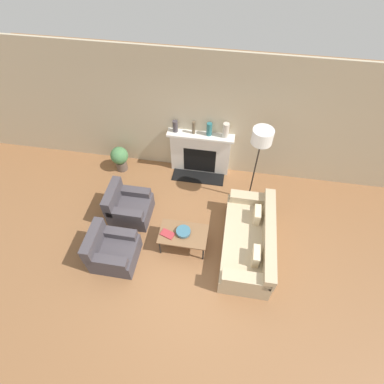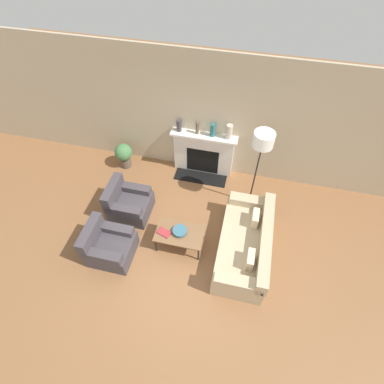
{
  "view_description": "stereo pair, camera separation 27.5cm",
  "coord_description": "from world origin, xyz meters",
  "px_view_note": "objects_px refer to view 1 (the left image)",
  "views": [
    {
      "loc": [
        0.56,
        -2.69,
        5.33
      ],
      "look_at": [
        -0.09,
        1.31,
        0.45
      ],
      "focal_mm": 28.0,
      "sensor_mm": 36.0,
      "label": 1
    },
    {
      "loc": [
        0.83,
        -2.64,
        5.33
      ],
      "look_at": [
        -0.09,
        1.31,
        0.45
      ],
      "focal_mm": 28.0,
      "sensor_mm": 36.0,
      "label": 2
    }
  ],
  "objects_px": {
    "fireplace": "(200,153)",
    "floor_lamp": "(261,144)",
    "mantel_vase_left": "(175,126)",
    "potted_plant": "(120,157)",
    "couch": "(250,241)",
    "armchair_near": "(112,251)",
    "armchair_far": "(128,207)",
    "coffee_table": "(183,235)",
    "bowl": "(183,232)",
    "book": "(167,234)",
    "mantel_vase_right": "(226,130)",
    "mantel_vase_center_left": "(194,128)",
    "mantel_vase_center_right": "(209,129)"
  },
  "relations": [
    {
      "from": "mantel_vase_center_left",
      "to": "armchair_near",
      "type": "bearing_deg",
      "value": -113.04
    },
    {
      "from": "mantel_vase_center_right",
      "to": "mantel_vase_right",
      "type": "xyz_separation_m",
      "value": [
        0.35,
        0.0,
        0.02
      ]
    },
    {
      "from": "couch",
      "to": "mantel_vase_center_right",
      "type": "distance_m",
      "value": 2.51
    },
    {
      "from": "mantel_vase_right",
      "to": "floor_lamp",
      "type": "bearing_deg",
      "value": -47.81
    },
    {
      "from": "couch",
      "to": "mantel_vase_left",
      "type": "bearing_deg",
      "value": -138.09
    },
    {
      "from": "book",
      "to": "mantel_vase_left",
      "type": "height_order",
      "value": "mantel_vase_left"
    },
    {
      "from": "armchair_far",
      "to": "mantel_vase_left",
      "type": "xyz_separation_m",
      "value": [
        0.73,
        1.62,
        0.95
      ]
    },
    {
      "from": "mantel_vase_left",
      "to": "potted_plant",
      "type": "xyz_separation_m",
      "value": [
        -1.33,
        -0.3,
        -0.86
      ]
    },
    {
      "from": "coffee_table",
      "to": "mantel_vase_left",
      "type": "xyz_separation_m",
      "value": [
        -0.56,
        2.17,
        0.84
      ]
    },
    {
      "from": "fireplace",
      "to": "mantel_vase_left",
      "type": "distance_m",
      "value": 0.9
    },
    {
      "from": "mantel_vase_center_left",
      "to": "couch",
      "type": "bearing_deg",
      "value": -55.08
    },
    {
      "from": "armchair_far",
      "to": "bowl",
      "type": "xyz_separation_m",
      "value": [
        1.28,
        -0.53,
        0.19
      ]
    },
    {
      "from": "bowl",
      "to": "mantel_vase_center_left",
      "type": "xyz_separation_m",
      "value": [
        -0.15,
        2.15,
        0.77
      ]
    },
    {
      "from": "fireplace",
      "to": "potted_plant",
      "type": "distance_m",
      "value": 1.92
    },
    {
      "from": "armchair_far",
      "to": "mantel_vase_center_left",
      "type": "relative_size",
      "value": 2.83
    },
    {
      "from": "fireplace",
      "to": "coffee_table",
      "type": "distance_m",
      "value": 2.16
    },
    {
      "from": "armchair_near",
      "to": "bowl",
      "type": "height_order",
      "value": "armchair_near"
    },
    {
      "from": "mantel_vase_center_left",
      "to": "mantel_vase_right",
      "type": "xyz_separation_m",
      "value": [
        0.69,
        0.0,
        0.02
      ]
    },
    {
      "from": "floor_lamp",
      "to": "mantel_vase_center_left",
      "type": "relative_size",
      "value": 6.69
    },
    {
      "from": "armchair_near",
      "to": "book",
      "type": "relative_size",
      "value": 2.82
    },
    {
      "from": "mantel_vase_center_right",
      "to": "book",
      "type": "bearing_deg",
      "value": -102.28
    },
    {
      "from": "potted_plant",
      "to": "mantel_vase_center_left",
      "type": "bearing_deg",
      "value": 9.68
    },
    {
      "from": "mantel_vase_right",
      "to": "potted_plant",
      "type": "bearing_deg",
      "value": -173.06
    },
    {
      "from": "floor_lamp",
      "to": "mantel_vase_right",
      "type": "distance_m",
      "value": 1.08
    },
    {
      "from": "floor_lamp",
      "to": "mantel_vase_right",
      "type": "height_order",
      "value": "floor_lamp"
    },
    {
      "from": "book",
      "to": "mantel_vase_right",
      "type": "relative_size",
      "value": 0.87
    },
    {
      "from": "mantel_vase_right",
      "to": "mantel_vase_left",
      "type": "bearing_deg",
      "value": 180.0
    },
    {
      "from": "armchair_near",
      "to": "mantel_vase_right",
      "type": "height_order",
      "value": "mantel_vase_right"
    },
    {
      "from": "potted_plant",
      "to": "couch",
      "type": "bearing_deg",
      "value": -28.92
    },
    {
      "from": "book",
      "to": "mantel_vase_right",
      "type": "xyz_separation_m",
      "value": [
        0.84,
        2.23,
        0.83
      ]
    },
    {
      "from": "armchair_near",
      "to": "potted_plant",
      "type": "xyz_separation_m",
      "value": [
        -0.6,
        2.37,
        0.09
      ]
    },
    {
      "from": "armchair_far",
      "to": "mantel_vase_left",
      "type": "distance_m",
      "value": 2.02
    },
    {
      "from": "fireplace",
      "to": "bowl",
      "type": "height_order",
      "value": "fireplace"
    },
    {
      "from": "coffee_table",
      "to": "couch",
      "type": "bearing_deg",
      "value": 5.62
    },
    {
      "from": "fireplace",
      "to": "mantel_vase_right",
      "type": "relative_size",
      "value": 4.41
    },
    {
      "from": "fireplace",
      "to": "armchair_near",
      "type": "xyz_separation_m",
      "value": [
        -1.29,
        -2.65,
        -0.25
      ]
    },
    {
      "from": "couch",
      "to": "floor_lamp",
      "type": "bearing_deg",
      "value": -177.94
    },
    {
      "from": "armchair_far",
      "to": "potted_plant",
      "type": "bearing_deg",
      "value": 24.23
    },
    {
      "from": "bowl",
      "to": "floor_lamp",
      "type": "bearing_deg",
      "value": 48.61
    },
    {
      "from": "armchair_far",
      "to": "coffee_table",
      "type": "relative_size",
      "value": 0.89
    },
    {
      "from": "fireplace",
      "to": "mantel_vase_center_left",
      "type": "distance_m",
      "value": 0.73
    },
    {
      "from": "floor_lamp",
      "to": "potted_plant",
      "type": "bearing_deg",
      "value": 171.6
    },
    {
      "from": "armchair_far",
      "to": "book",
      "type": "xyz_separation_m",
      "value": [
        0.99,
        -0.61,
        0.15
      ]
    },
    {
      "from": "bowl",
      "to": "mantel_vase_right",
      "type": "height_order",
      "value": "mantel_vase_right"
    },
    {
      "from": "floor_lamp",
      "to": "mantel_vase_left",
      "type": "xyz_separation_m",
      "value": [
        -1.79,
        0.76,
        -0.38
      ]
    },
    {
      "from": "armchair_near",
      "to": "couch",
      "type": "bearing_deg",
      "value": -76.2
    },
    {
      "from": "book",
      "to": "floor_lamp",
      "type": "xyz_separation_m",
      "value": [
        1.52,
        1.48,
        1.18
      ]
    },
    {
      "from": "floor_lamp",
      "to": "coffee_table",
      "type": "bearing_deg",
      "value": -131.07
    },
    {
      "from": "floor_lamp",
      "to": "potted_plant",
      "type": "height_order",
      "value": "floor_lamp"
    },
    {
      "from": "fireplace",
      "to": "floor_lamp",
      "type": "bearing_deg",
      "value": -31.27
    }
  ]
}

